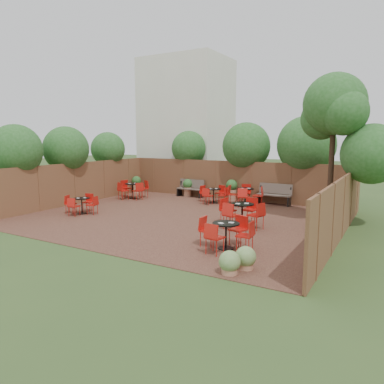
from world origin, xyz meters
The scene contains 13 objects.
ground centered at (0.00, 0.00, 0.00)m, with size 80.00×80.00×0.00m, color #354F23.
courtyard_paving centered at (0.00, 0.00, 0.01)m, with size 12.00×10.00×0.02m, color #361B16.
fence_back centered at (0.00, 5.00, 1.00)m, with size 12.00×0.08×2.00m, color #55321F.
fence_left centered at (-6.00, 0.00, 1.00)m, with size 0.08×10.00×2.00m, color #55321F.
fence_right centered at (6.00, 0.00, 1.00)m, with size 0.08×10.00×2.00m, color #55321F.
neighbour_building centered at (-4.50, 8.00, 4.00)m, with size 5.00×4.00×8.00m, color silver.
overhang_foliage centered at (-0.70, 3.26, 2.70)m, with size 15.46×10.80×2.79m.
courtyard_tree centered at (5.25, 2.07, 4.21)m, with size 2.50×2.40×5.51m.
park_bench_left centered at (-2.25, 4.63, 0.50)m, with size 1.53×0.54×0.93m.
park_bench_right centered at (2.38, 4.63, 0.53)m, with size 1.62×0.52×1.00m.
bistro_tables centered at (0.02, 0.96, 0.47)m, with size 9.55×8.36×0.96m.
planters centered at (-0.17, 3.51, 0.57)m, with size 11.85×4.46×1.06m.
low_shrubs centered at (4.78, -3.13, 0.29)m, with size 2.04×4.41×0.58m.
Camera 1 is at (7.52, -12.23, 3.23)m, focal length 34.10 mm.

